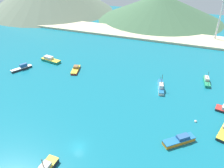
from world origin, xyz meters
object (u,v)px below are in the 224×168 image
(fishing_boat_0, at_px, (179,140))
(buoy_0, at_px, (196,121))
(fishing_boat_2, at_px, (76,69))
(radio_tower, at_px, (220,16))
(fishing_boat_13, at_px, (161,87))
(fishing_boat_9, at_px, (22,68))
(fishing_boat_6, at_px, (207,81))
(fishing_boat_3, at_px, (50,60))

(fishing_boat_0, xyz_separation_m, buoy_0, (3.90, 10.66, -0.67))
(fishing_boat_2, relative_size, radio_tower, 0.32)
(fishing_boat_13, height_order, radio_tower, radio_tower)
(radio_tower, bearing_deg, fishing_boat_9, -138.96)
(fishing_boat_6, distance_m, buoy_0, 26.55)
(fishing_boat_9, height_order, fishing_boat_13, fishing_boat_13)
(fishing_boat_0, relative_size, fishing_boat_3, 0.84)
(fishing_boat_2, xyz_separation_m, radio_tower, (58.47, 63.56, 13.39))
(fishing_boat_0, xyz_separation_m, fishing_boat_6, (6.76, 37.05, 0.02))
(fishing_boat_2, distance_m, fishing_boat_6, 55.39)
(fishing_boat_13, bearing_deg, fishing_boat_0, -69.45)
(fishing_boat_0, height_order, fishing_boat_9, fishing_boat_9)
(fishing_boat_0, bearing_deg, fishing_boat_6, 79.65)
(fishing_boat_6, bearing_deg, fishing_boat_9, -167.70)
(fishing_boat_13, relative_size, buoy_0, 12.51)
(radio_tower, bearing_deg, fishing_boat_6, -94.13)
(radio_tower, bearing_deg, fishing_boat_3, -141.41)
(fishing_boat_3, bearing_deg, fishing_boat_2, -14.36)
(fishing_boat_0, height_order, fishing_boat_13, fishing_boat_13)
(fishing_boat_9, bearing_deg, radio_tower, 41.04)
(fishing_boat_13, distance_m, radio_tower, 69.55)
(fishing_boat_3, bearing_deg, radio_tower, 38.59)
(fishing_boat_3, xyz_separation_m, fishing_boat_13, (54.12, -5.72, -0.02))
(fishing_boat_13, distance_m, buoy_0, 20.50)
(fishing_boat_3, xyz_separation_m, buoy_0, (67.75, -21.02, -0.80))
(fishing_boat_2, xyz_separation_m, fishing_boat_9, (-23.12, -7.47, 0.17))
(fishing_boat_6, relative_size, fishing_boat_13, 0.79)
(buoy_0, bearing_deg, fishing_boat_13, 131.70)
(radio_tower, bearing_deg, buoy_0, -94.81)
(fishing_boat_2, distance_m, fishing_boat_9, 24.30)
(buoy_0, height_order, radio_tower, radio_tower)
(buoy_0, bearing_deg, fishing_boat_3, 162.76)
(fishing_boat_6, height_order, buoy_0, fishing_boat_6)
(fishing_boat_3, relative_size, buoy_0, 12.28)
(fishing_boat_3, distance_m, buoy_0, 70.94)
(fishing_boat_0, relative_size, radio_tower, 0.32)
(fishing_boat_0, height_order, fishing_boat_6, fishing_boat_6)
(fishing_boat_6, relative_size, radio_tower, 0.30)
(fishing_boat_6, height_order, radio_tower, radio_tower)
(fishing_boat_13, relative_size, radio_tower, 0.39)
(fishing_boat_0, distance_m, fishing_boat_6, 37.66)
(fishing_boat_2, bearing_deg, buoy_0, -18.12)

